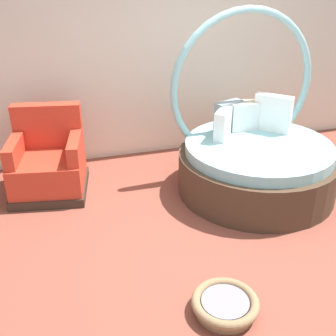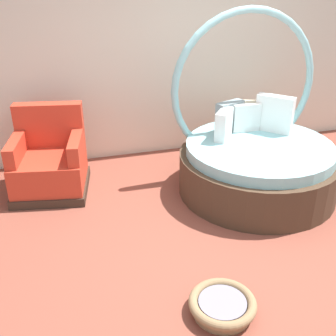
% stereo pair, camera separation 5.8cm
% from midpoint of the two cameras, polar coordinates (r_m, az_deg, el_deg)
% --- Properties ---
extents(ground_plane, '(8.00, 8.00, 0.02)m').
position_cam_midpoint_polar(ground_plane, '(3.95, 9.63, -10.88)').
color(ground_plane, brown).
extents(back_wall, '(8.00, 0.12, 2.61)m').
position_cam_midpoint_polar(back_wall, '(5.46, 0.03, 15.44)').
color(back_wall, silver).
rests_on(back_wall, ground_plane).
extents(round_daybed, '(1.75, 1.75, 1.95)m').
position_cam_midpoint_polar(round_daybed, '(4.77, 12.25, 1.54)').
color(round_daybed, '#473323').
rests_on(round_daybed, ground_plane).
extents(red_armchair, '(0.93, 0.93, 0.94)m').
position_cam_midpoint_polar(red_armchair, '(4.85, -15.56, 0.71)').
color(red_armchair, '#38281E').
rests_on(red_armchair, ground_plane).
extents(pet_basket, '(0.51, 0.51, 0.13)m').
position_cam_midpoint_polar(pet_basket, '(3.29, 7.98, -18.14)').
color(pet_basket, '#8E704C').
rests_on(pet_basket, ground_plane).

